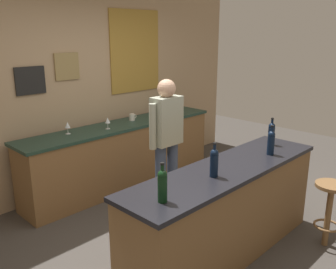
{
  "coord_description": "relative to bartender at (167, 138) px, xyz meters",
  "views": [
    {
      "loc": [
        -2.63,
        -2.21,
        2.12
      ],
      "look_at": [
        0.08,
        0.45,
        1.05
      ],
      "focal_mm": 38.75,
      "sensor_mm": 36.0,
      "label": 1
    }
  ],
  "objects": [
    {
      "name": "ground_plane",
      "position": [
        -0.25,
        -0.65,
        -0.94
      ],
      "size": [
        10.0,
        10.0,
        0.0
      ],
      "primitive_type": "plane",
      "color": "#423D38"
    },
    {
      "name": "wine_bottle_b",
      "position": [
        -0.53,
        -1.09,
        0.12
      ],
      "size": [
        0.07,
        0.07,
        0.31
      ],
      "color": "black",
      "rests_on": "bar_counter"
    },
    {
      "name": "wine_bottle_a",
      "position": [
        -1.18,
        -1.12,
        0.12
      ],
      "size": [
        0.07,
        0.07,
        0.31
      ],
      "color": "black",
      "rests_on": "bar_counter"
    },
    {
      "name": "side_counter",
      "position": [
        0.15,
        1.0,
        -0.48
      ],
      "size": [
        3.02,
        0.56,
        0.9
      ],
      "color": "brown",
      "rests_on": "ground_plane"
    },
    {
      "name": "coffee_mug",
      "position": [
        0.38,
        1.07,
        0.01
      ],
      "size": [
        0.13,
        0.08,
        0.09
      ],
      "color": "silver",
      "rests_on": "side_counter"
    },
    {
      "name": "bartender",
      "position": [
        0.0,
        0.0,
        0.0
      ],
      "size": [
        0.52,
        0.21,
        1.62
      ],
      "color": "#384766",
      "rests_on": "ground_plane"
    },
    {
      "name": "wine_glass_a",
      "position": [
        -0.65,
        1.09,
        0.07
      ],
      "size": [
        0.07,
        0.07,
        0.16
      ],
      "color": "silver",
      "rests_on": "side_counter"
    },
    {
      "name": "wine_bottle_c",
      "position": [
        0.35,
        -1.14,
        0.12
      ],
      "size": [
        0.07,
        0.07,
        0.31
      ],
      "color": "black",
      "rests_on": "bar_counter"
    },
    {
      "name": "bar_counter",
      "position": [
        -0.25,
        -1.05,
        -0.47
      ],
      "size": [
        2.36,
        0.6,
        0.92
      ],
      "color": "brown",
      "rests_on": "ground_plane"
    },
    {
      "name": "bar_stool",
      "position": [
        0.61,
        -1.7,
        -0.48
      ],
      "size": [
        0.32,
        0.32,
        0.68
      ],
      "color": "brown",
      "rests_on": "ground_plane"
    },
    {
      "name": "wine_bottle_d",
      "position": [
        0.65,
        -0.98,
        0.12
      ],
      "size": [
        0.07,
        0.07,
        0.31
      ],
      "color": "black",
      "rests_on": "bar_counter"
    },
    {
      "name": "back_wall",
      "position": [
        -0.24,
        1.38,
        0.48
      ],
      "size": [
        6.0,
        0.09,
        2.8
      ],
      "color": "tan",
      "rests_on": "ground_plane"
    },
    {
      "name": "wine_glass_b",
      "position": [
        -0.16,
        0.93,
        0.07
      ],
      "size": [
        0.07,
        0.07,
        0.16
      ],
      "color": "silver",
      "rests_on": "side_counter"
    }
  ]
}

